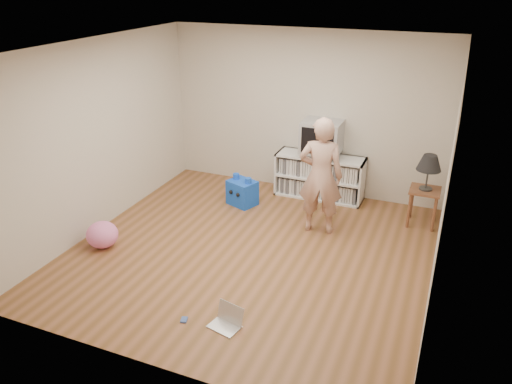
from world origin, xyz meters
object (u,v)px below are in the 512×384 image
object	(u,v)px
dvd_deck	(321,154)
person	(321,176)
side_table	(424,198)
media_unit	(320,176)
crt_tv	(322,137)
laptop	(227,320)
plush_blue	(242,192)
table_lamp	(429,163)
plush_pink	(102,235)

from	to	relation	value
dvd_deck	person	world-z (taller)	person
person	side_table	bearing A→B (deg)	-159.38
media_unit	side_table	distance (m)	1.68
crt_tv	person	world-z (taller)	person
laptop	plush_blue	world-z (taller)	plush_blue
dvd_deck	table_lamp	size ratio (longest dim) A/B	0.87
laptop	plush_pink	size ratio (longest dim) A/B	0.87
media_unit	laptop	xyz separation A→B (m)	(0.00, -3.49, -0.29)
table_lamp	laptop	world-z (taller)	table_lamp
crt_tv	table_lamp	size ratio (longest dim) A/B	1.17
table_lamp	media_unit	bearing A→B (deg)	166.73
media_unit	plush_pink	size ratio (longest dim) A/B	3.36
table_lamp	plush_pink	bearing A→B (deg)	-149.43
crt_tv	plush_blue	size ratio (longest dim) A/B	1.19
media_unit	person	world-z (taller)	person
media_unit	side_table	bearing A→B (deg)	-13.27
plush_pink	crt_tv	bearing A→B (deg)	49.98
person	crt_tv	bearing A→B (deg)	-83.34
table_lamp	side_table	bearing A→B (deg)	0.00
dvd_deck	side_table	bearing A→B (deg)	-12.75
side_table	table_lamp	size ratio (longest dim) A/B	1.07
crt_tv	table_lamp	bearing A→B (deg)	-12.64
side_table	table_lamp	distance (m)	0.53
laptop	plush_blue	xyz separation A→B (m)	(-1.04, 2.73, 0.14)
crt_tv	person	distance (m)	1.17
media_unit	crt_tv	bearing A→B (deg)	-90.00
media_unit	side_table	world-z (taller)	media_unit
table_lamp	person	distance (m)	1.53
crt_tv	plush_blue	xyz separation A→B (m)	(-1.03, -0.74, -0.82)
media_unit	plush_blue	xyz separation A→B (m)	(-1.03, -0.76, -0.15)
laptop	plush_blue	distance (m)	2.93
side_table	laptop	size ratio (longest dim) A/B	1.51
media_unit	dvd_deck	world-z (taller)	dvd_deck
dvd_deck	plush_blue	bearing A→B (deg)	-144.39
crt_tv	table_lamp	distance (m)	1.68
dvd_deck	side_table	world-z (taller)	dvd_deck
media_unit	laptop	distance (m)	3.50
media_unit	laptop	bearing A→B (deg)	-89.95
side_table	plush_blue	size ratio (longest dim) A/B	1.09
dvd_deck	side_table	distance (m)	1.71
dvd_deck	crt_tv	xyz separation A→B (m)	(0.00, -0.00, 0.29)
table_lamp	plush_blue	xyz separation A→B (m)	(-2.67, -0.37, -0.74)
person	plush_pink	distance (m)	3.02
laptop	plush_pink	xyz separation A→B (m)	(-2.22, 0.83, 0.12)
side_table	media_unit	bearing A→B (deg)	166.73
dvd_deck	person	size ratio (longest dim) A/B	0.27
table_lamp	crt_tv	bearing A→B (deg)	167.36
crt_tv	laptop	bearing A→B (deg)	-89.95
crt_tv	person	size ratio (longest dim) A/B	0.36
media_unit	side_table	xyz separation A→B (m)	(1.64, -0.39, 0.07)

